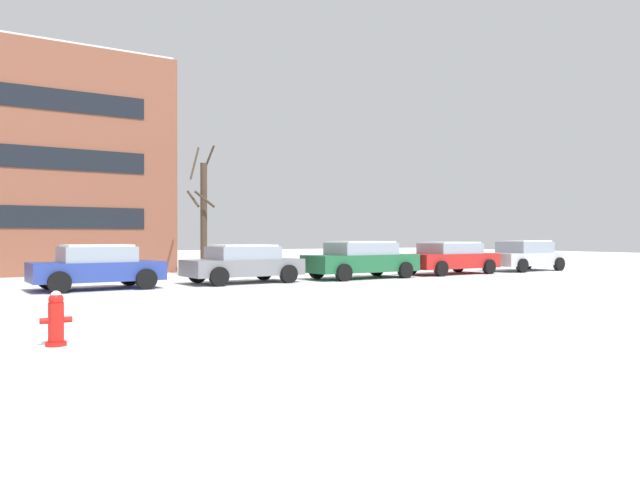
{
  "coord_description": "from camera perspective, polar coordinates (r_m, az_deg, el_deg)",
  "views": [
    {
      "loc": [
        -0.37,
        -11.19,
        1.6
      ],
      "look_at": [
        9.4,
        4.73,
        1.51
      ],
      "focal_mm": 33.57,
      "sensor_mm": 36.0,
      "label": 1
    }
  ],
  "objects": [
    {
      "name": "parked_car_silver",
      "position": [
        30.12,
        18.93,
        -1.39
      ],
      "size": [
        4.26,
        2.16,
        1.45
      ],
      "color": "silver",
      "rests_on": "ground"
    },
    {
      "name": "parked_car_blue",
      "position": [
        19.55,
        -20.49,
        -2.37
      ],
      "size": [
        3.87,
        2.13,
        1.37
      ],
      "color": "#283D93",
      "rests_on": "ground"
    },
    {
      "name": "parked_car_gray",
      "position": [
        21.04,
        -7.36,
        -2.21
      ],
      "size": [
        4.09,
        2.17,
        1.34
      ],
      "color": "slate",
      "rests_on": "ground"
    },
    {
      "name": "fire_hydrant",
      "position": [
        9.68,
        -23.86,
        -6.83
      ],
      "size": [
        0.44,
        0.3,
        0.81
      ],
      "color": "red",
      "rests_on": "ground"
    },
    {
      "name": "tree_far_mid",
      "position": [
        25.29,
        -11.06,
        2.33
      ],
      "size": [
        1.07,
        1.18,
        5.44
      ],
      "color": "#423326",
      "rests_on": "ground"
    },
    {
      "name": "parked_car_red",
      "position": [
        26.51,
        12.3,
        -1.64
      ],
      "size": [
        4.52,
        2.16,
        1.4
      ],
      "color": "red",
      "rests_on": "ground"
    },
    {
      "name": "parked_car_green",
      "position": [
        23.23,
        3.96,
        -1.85
      ],
      "size": [
        4.62,
        2.12,
        1.45
      ],
      "color": "#1E6038",
      "rests_on": "ground"
    }
  ]
}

